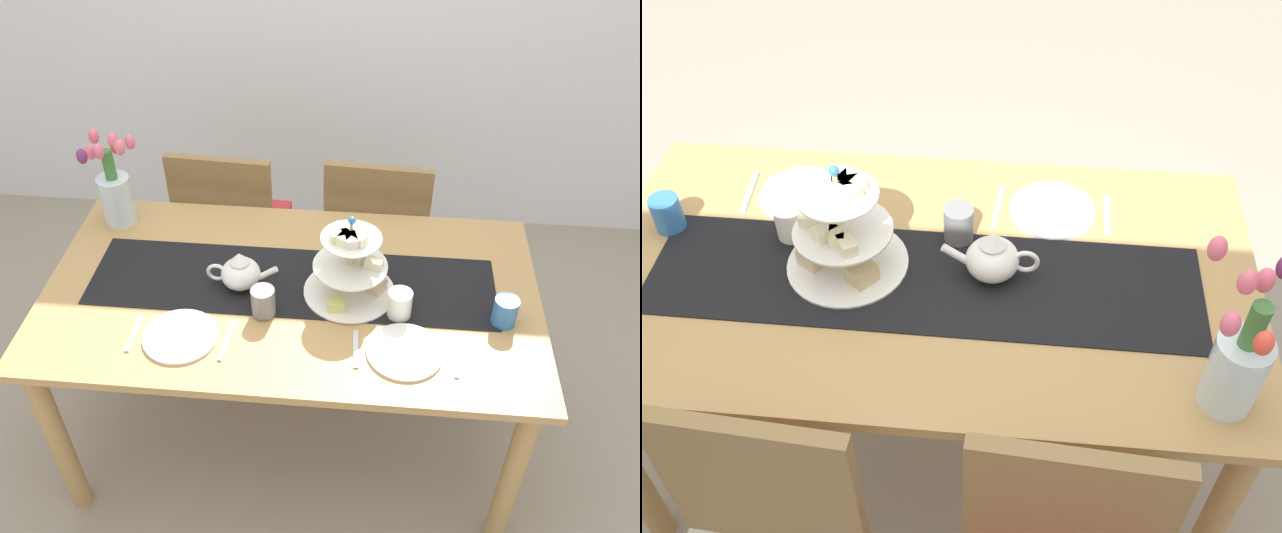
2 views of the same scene
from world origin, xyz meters
TOP-DOWN VIEW (x-y plane):
  - ground_plane at (0.00, 0.00)m, footprint 8.00×8.00m
  - dining_table at (0.00, 0.00)m, footprint 1.63×0.90m
  - chair_left at (-0.35, 0.68)m, footprint 0.44×0.44m
  - chair_right at (0.28, 0.68)m, footprint 0.45×0.45m
  - table_runner at (0.00, 0.03)m, footprint 1.34×0.34m
  - tiered_cake_stand at (0.19, 0.00)m, footprint 0.30×0.30m
  - teapot at (-0.16, 0.00)m, footprint 0.24×0.13m
  - tulip_vase at (-0.67, 0.31)m, footprint 0.18×0.19m
  - dinner_plate_left at (-0.31, -0.25)m, footprint 0.23×0.23m
  - fork_left at (-0.45, -0.25)m, footprint 0.02×0.15m
  - knife_left at (-0.16, -0.25)m, footprint 0.03×0.17m
  - dinner_plate_right at (0.37, -0.25)m, footprint 0.23×0.23m
  - fork_right at (0.23, -0.25)m, footprint 0.02×0.15m
  - knife_right at (0.52, -0.25)m, footprint 0.02×0.17m
  - mug_grey at (-0.07, -0.12)m, footprint 0.08×0.08m
  - mug_white_text at (0.36, -0.09)m, footprint 0.08×0.08m
  - mug_orange at (0.68, -0.09)m, footprint 0.08×0.08m

SIDE VIEW (x-z plane):
  - ground_plane at x=0.00m, z-range 0.00..0.00m
  - chair_left at x=-0.35m, z-range 0.05..0.96m
  - chair_right at x=0.28m, z-range 0.05..0.96m
  - dining_table at x=0.00m, z-range 0.28..1.05m
  - table_runner at x=0.00m, z-range 0.77..0.78m
  - fork_left at x=-0.45m, z-range 0.77..0.78m
  - knife_left at x=-0.16m, z-range 0.77..0.78m
  - fork_right at x=0.23m, z-range 0.77..0.78m
  - knife_right at x=0.52m, z-range 0.77..0.78m
  - dinner_plate_left at x=-0.31m, z-range 0.77..0.78m
  - dinner_plate_right at x=0.37m, z-range 0.77..0.78m
  - mug_white_text at x=0.36m, z-range 0.77..0.87m
  - mug_orange at x=0.68m, z-range 0.77..0.87m
  - mug_grey at x=-0.07m, z-range 0.78..0.87m
  - teapot at x=-0.16m, z-range 0.76..0.90m
  - tiered_cake_stand at x=0.19m, z-range 0.73..1.03m
  - tulip_vase at x=-0.67m, z-range 0.72..1.11m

